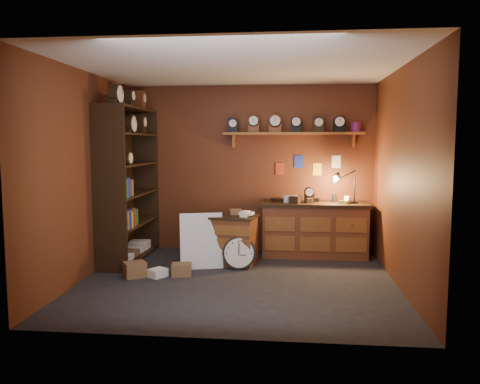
% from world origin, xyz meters
% --- Properties ---
extents(floor, '(4.00, 4.00, 0.00)m').
position_xyz_m(floor, '(0.00, 0.00, 0.00)').
color(floor, black).
rests_on(floor, ground).
extents(room_shell, '(4.02, 3.62, 2.71)m').
position_xyz_m(room_shell, '(0.04, 0.11, 1.72)').
color(room_shell, '#5B2A15').
rests_on(room_shell, ground).
extents(shelving_unit, '(0.47, 1.60, 2.58)m').
position_xyz_m(shelving_unit, '(-1.79, 0.98, 1.25)').
color(shelving_unit, black).
rests_on(shelving_unit, ground).
extents(workbench, '(1.66, 0.66, 1.36)m').
position_xyz_m(workbench, '(1.05, 1.47, 0.47)').
color(workbench, brown).
rests_on(workbench, ground).
extents(low_cabinet, '(0.71, 0.63, 0.81)m').
position_xyz_m(low_cabinet, '(-0.14, 0.85, 0.39)').
color(low_cabinet, brown).
rests_on(low_cabinet, ground).
extents(big_round_clock, '(0.47, 0.16, 0.47)m').
position_xyz_m(big_round_clock, '(-0.04, 0.57, 0.23)').
color(big_round_clock, black).
rests_on(big_round_clock, ground).
extents(white_panel, '(0.63, 0.32, 0.80)m').
position_xyz_m(white_panel, '(-0.58, 0.59, 0.00)').
color(white_panel, silver).
rests_on(white_panel, ground).
extents(mini_fridge, '(0.61, 0.63, 0.48)m').
position_xyz_m(mini_fridge, '(-0.32, 1.39, 0.24)').
color(mini_fridge, silver).
rests_on(mini_fridge, ground).
extents(floor_box_a, '(0.30, 0.27, 0.16)m').
position_xyz_m(floor_box_a, '(-0.78, 0.17, 0.08)').
color(floor_box_a, brown).
rests_on(floor_box_a, ground).
extents(floor_box_b, '(0.27, 0.28, 0.11)m').
position_xyz_m(floor_box_b, '(-1.08, 0.07, 0.05)').
color(floor_box_b, white).
rests_on(floor_box_b, ground).
extents(floor_box_c, '(0.35, 0.34, 0.20)m').
position_xyz_m(floor_box_c, '(-1.38, 0.04, 0.10)').
color(floor_box_c, brown).
rests_on(floor_box_c, ground).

